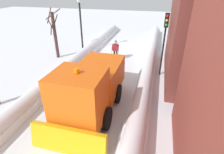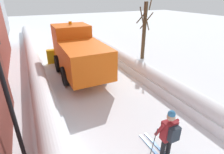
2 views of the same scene
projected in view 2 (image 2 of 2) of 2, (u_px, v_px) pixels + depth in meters
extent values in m
plane|color=white|center=(92.00, 79.00, 10.79)|extent=(80.00, 80.00, 0.00)
cube|color=white|center=(39.00, 85.00, 9.51)|extent=(1.10, 36.00, 0.52)
cylinder|color=white|center=(38.00, 80.00, 9.40)|extent=(0.90, 34.20, 0.90)
cube|color=white|center=(133.00, 67.00, 11.86)|extent=(1.10, 36.00, 0.45)
cylinder|color=white|center=(134.00, 64.00, 11.76)|extent=(0.90, 34.20, 0.90)
cube|color=orange|center=(85.00, 60.00, 9.73)|extent=(2.30, 3.40, 1.60)
cube|color=orange|center=(72.00, 43.00, 11.78)|extent=(2.20, 2.00, 2.30)
cube|color=black|center=(68.00, 32.00, 12.35)|extent=(1.85, 0.06, 1.01)
cube|color=gold|center=(69.00, 54.00, 13.39)|extent=(3.20, 0.46, 1.13)
cylinder|color=orange|center=(70.00, 23.00, 11.25)|extent=(0.20, 0.20, 0.18)
cylinder|color=black|center=(58.00, 64.00, 11.60)|extent=(0.25, 1.10, 1.10)
cylinder|color=black|center=(91.00, 59.00, 12.50)|extent=(0.25, 1.10, 1.10)
cylinder|color=black|center=(65.00, 76.00, 9.80)|extent=(0.25, 1.10, 1.10)
cylinder|color=black|center=(103.00, 69.00, 10.70)|extent=(0.25, 1.10, 1.10)
cylinder|color=black|center=(163.00, 150.00, 5.33)|extent=(0.14, 0.14, 0.82)
cylinder|color=black|center=(168.00, 147.00, 5.42)|extent=(0.14, 0.14, 0.82)
cube|color=maroon|center=(169.00, 130.00, 5.07)|extent=(0.42, 0.26, 0.62)
cube|color=#262D38|center=(174.00, 134.00, 4.89)|extent=(0.32, 0.16, 0.44)
sphere|color=tan|center=(171.00, 117.00, 4.87)|extent=(0.24, 0.24, 0.24)
sphere|color=teal|center=(172.00, 114.00, 4.83)|extent=(0.22, 0.22, 0.22)
cylinder|color=maroon|center=(159.00, 130.00, 5.04)|extent=(0.09, 0.33, 0.56)
cylinder|color=maroon|center=(173.00, 125.00, 5.24)|extent=(0.09, 0.33, 0.56)
cube|color=#194C8C|center=(156.00, 153.00, 5.71)|extent=(0.09, 1.80, 0.03)
cube|color=#194C8C|center=(161.00, 151.00, 5.79)|extent=(0.09, 1.80, 0.03)
cylinder|color=#262628|center=(154.00, 142.00, 5.36)|extent=(0.02, 0.19, 1.19)
cylinder|color=#262628|center=(169.00, 136.00, 5.60)|extent=(0.02, 0.19, 1.19)
cylinder|color=black|center=(11.00, 109.00, 4.91)|extent=(0.12, 0.12, 3.55)
cylinder|color=#483421|center=(144.00, 32.00, 13.35)|extent=(0.28, 0.28, 4.21)
cylinder|color=#483421|center=(142.00, 17.00, 13.16)|extent=(1.04, 0.24, 0.92)
cylinder|color=#483421|center=(147.00, 23.00, 12.95)|extent=(0.64, 0.33, 1.09)
cylinder|color=#483421|center=(142.00, 15.00, 12.79)|extent=(0.26, 0.84, 1.12)
cylinder|color=#483421|center=(146.00, 21.00, 13.29)|extent=(0.58, 0.87, 1.31)
cylinder|color=#483421|center=(150.00, 5.00, 12.50)|extent=(0.51, 0.77, 0.79)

